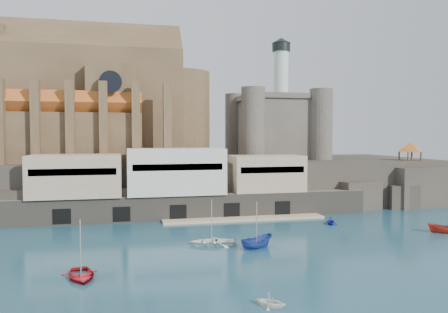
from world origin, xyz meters
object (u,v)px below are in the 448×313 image
church (103,105)px  boat_0 (81,278)px  castle_keep (276,124)px  boat_2 (257,248)px  pavilion (410,148)px  boat_1 (270,306)px

church → boat_0: bearing=-89.8°
castle_keep → boat_2: 50.09m
pavilion → boat_2: bearing=-147.3°
church → boat_1: bearing=-74.5°
church → pavilion: church is taller
church → pavilion: bearing=-13.5°
castle_keep → pavilion: 30.50m
church → pavilion: (66.13, -15.85, -9.40)m
boat_1 → boat_2: 20.49m
boat_1 → boat_0: bearing=94.9°
boat_0 → boat_1: boat_0 is taller
pavilion → boat_1: bearing=-135.2°
castle_keep → boat_0: (-40.04, -51.09, -18.31)m
boat_2 → pavilion: bearing=-81.2°
church → boat_1: 69.84m
pavilion → boat_0: 76.22m
boat_2 → church: bearing=3.2°
church → boat_0: (0.17, -51.86, -22.13)m
church → boat_2: bearing=-62.9°
church → pavilion: 68.65m
castle_keep → boat_0: bearing=-128.1°
church → boat_0: size_ratio=8.09×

